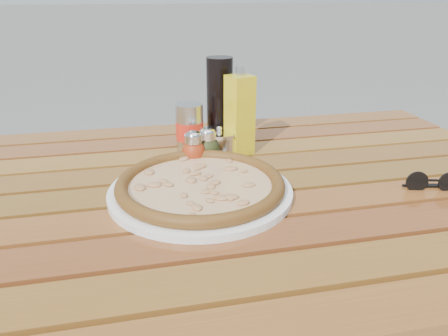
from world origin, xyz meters
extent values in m
cube|color=#34190B|center=(0.64, 0.39, 0.35)|extent=(0.06, 0.06, 0.70)
cube|color=#371C0C|center=(0.00, 0.00, 0.70)|extent=(1.36, 0.86, 0.04)
cube|color=#572D0F|center=(0.00, -0.41, 0.73)|extent=(1.40, 0.09, 0.03)
cube|color=#542F0E|center=(0.00, -0.30, 0.73)|extent=(1.40, 0.09, 0.03)
cube|color=#4E230D|center=(0.00, -0.20, 0.73)|extent=(1.40, 0.09, 0.03)
cube|color=#582B0F|center=(0.00, -0.10, 0.73)|extent=(1.40, 0.09, 0.03)
cube|color=#4F2E0D|center=(0.00, 0.00, 0.73)|extent=(1.40, 0.09, 0.03)
cube|color=#522D0E|center=(0.00, 0.10, 0.73)|extent=(1.40, 0.09, 0.03)
cube|color=#5E3710|center=(0.00, 0.20, 0.73)|extent=(1.40, 0.09, 0.03)
cube|color=#57280F|center=(0.00, 0.30, 0.73)|extent=(1.40, 0.09, 0.03)
cube|color=#592D0F|center=(0.00, 0.41, 0.73)|extent=(1.40, 0.09, 0.03)
cylinder|color=white|center=(-0.06, -0.03, 0.76)|extent=(0.37, 0.37, 0.01)
cylinder|color=beige|center=(-0.06, -0.03, 0.77)|extent=(0.37, 0.37, 0.01)
torus|color=black|center=(-0.06, -0.03, 0.77)|extent=(0.39, 0.39, 0.03)
ellipsoid|color=#A83513|center=(-0.05, 0.13, 0.78)|extent=(0.07, 0.07, 0.06)
cylinder|color=silver|center=(-0.05, 0.13, 0.81)|extent=(0.05, 0.05, 0.02)
ellipsoid|color=silver|center=(-0.05, 0.13, 0.82)|extent=(0.05, 0.05, 0.02)
ellipsoid|color=#343D18|center=(-0.01, 0.14, 0.78)|extent=(0.07, 0.07, 0.06)
cylinder|color=white|center=(-0.01, 0.14, 0.81)|extent=(0.05, 0.05, 0.02)
ellipsoid|color=silver|center=(-0.01, 0.14, 0.82)|extent=(0.05, 0.05, 0.02)
cylinder|color=black|center=(0.04, 0.26, 0.86)|extent=(0.08, 0.08, 0.22)
cylinder|color=#BCBCC1|center=(-0.04, 0.21, 0.81)|extent=(0.07, 0.07, 0.12)
cylinder|color=red|center=(-0.04, 0.21, 0.81)|extent=(0.07, 0.07, 0.04)
cube|color=gold|center=(0.07, 0.18, 0.84)|extent=(0.07, 0.07, 0.19)
cylinder|color=silver|center=(0.07, 0.18, 0.95)|extent=(0.03, 0.03, 0.02)
cylinder|color=silver|center=(0.02, 0.18, 0.78)|extent=(0.10, 0.10, 0.05)
cylinder|color=silver|center=(0.02, 0.18, 0.81)|extent=(0.11, 0.11, 0.01)
sphere|color=white|center=(0.02, 0.18, 0.81)|extent=(0.02, 0.02, 0.01)
cylinder|color=black|center=(0.37, -0.10, 0.77)|extent=(0.04, 0.02, 0.04)
cube|color=black|center=(0.40, -0.11, 0.77)|extent=(0.02, 0.01, 0.00)
cube|color=black|center=(0.39, -0.10, 0.75)|extent=(0.09, 0.03, 0.00)
cube|color=black|center=(0.41, -0.10, 0.75)|extent=(0.09, 0.03, 0.00)
camera|label=1|loc=(-0.18, -0.80, 1.13)|focal=35.00mm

